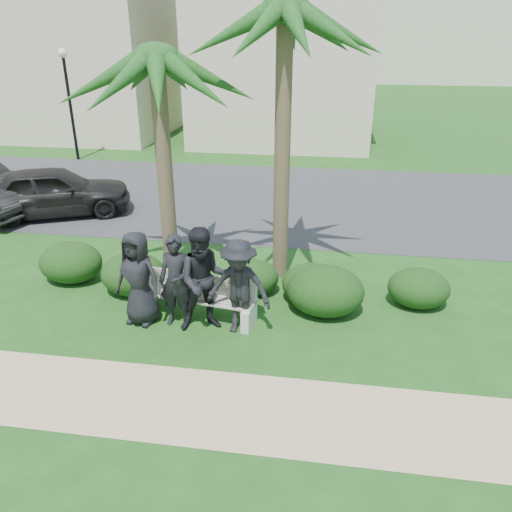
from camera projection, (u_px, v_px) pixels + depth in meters
The scene contains 20 objects.
ground at pixel (239, 337), 8.73m from camera, with size 160.00×160.00×0.00m, color #1A4A15.
footpath at pixel (216, 407), 7.11m from camera, with size 30.00×1.60×0.01m, color tan.
asphalt_street at pixel (284, 198), 15.94m from camera, with size 160.00×8.00×0.01m, color #2D2D30.
stucco_bldg_left at pixel (68, 57), 25.06m from camera, with size 10.40×8.40×7.30m.
stucco_bldg_right at pixel (285, 59), 23.57m from camera, with size 8.40×8.40×7.30m.
street_lamp at pixel (67, 85), 19.55m from camera, with size 0.36×0.36×4.29m.
park_bench at pixel (195, 300), 9.21m from camera, with size 2.33×0.85×0.79m.
man_a at pixel (138, 278), 8.87m from camera, with size 0.86×0.56×1.76m, color black.
man_b at pixel (176, 281), 8.79m from camera, with size 0.63×0.41×1.73m, color black.
man_c at pixel (204, 280), 8.63m from camera, with size 0.93×0.72×1.91m, color black.
man_d at pixel (239, 287), 8.56m from camera, with size 1.13×0.65×1.75m, color black.
hedge_a at pixel (71, 261), 10.57m from camera, with size 1.34×1.10×0.87m, color black.
hedge_b at pixel (133, 273), 10.06m from camera, with size 1.32×1.09×0.86m, color black.
hedge_c at pixel (251, 276), 10.10m from camera, with size 1.11×0.92×0.72m, color black.
hedge_d at pixel (313, 283), 9.74m from camera, with size 1.24×1.02×0.81m, color black.
hedge_e at pixel (325, 289), 9.34m from camera, with size 1.45×1.20×0.95m, color black.
hedge_f at pixel (419, 287), 9.62m from camera, with size 1.18×0.97×0.77m, color black.
palm_left at pixel (156, 61), 9.15m from camera, with size 3.00×3.00×5.35m.
palm_right at pixel (285, 14), 8.85m from camera, with size 3.00×3.00×6.15m.
car_a at pixel (54, 191), 14.21m from camera, with size 1.68×4.18×1.42m, color black.
Camera 1 is at (1.40, -7.24, 4.90)m, focal length 35.00 mm.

